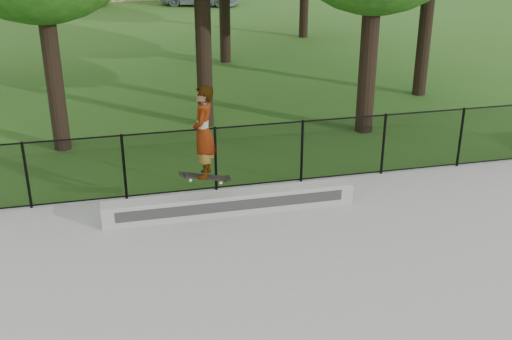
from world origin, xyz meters
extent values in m
cube|color=#989893|center=(0.00, 0.00, 0.03)|extent=(14.00, 12.00, 0.06)
cube|color=#9F9E9A|center=(-1.91, 4.70, 0.29)|extent=(5.28, 0.40, 0.46)
cube|color=black|center=(-2.46, 4.45, 1.05)|extent=(0.83, 0.23, 0.20)
imported|color=#9DC8CF|center=(-2.46, 4.45, 1.99)|extent=(0.62, 0.77, 1.85)
cylinder|color=black|center=(-6.00, 5.90, 0.81)|extent=(0.06, 0.06, 1.50)
cylinder|color=black|center=(-4.00, 5.90, 0.81)|extent=(0.06, 0.06, 1.50)
cylinder|color=black|center=(-2.00, 5.90, 0.81)|extent=(0.06, 0.06, 1.50)
cylinder|color=black|center=(0.00, 5.90, 0.81)|extent=(0.06, 0.06, 1.50)
cylinder|color=black|center=(2.00, 5.90, 0.81)|extent=(0.06, 0.06, 1.50)
cylinder|color=black|center=(4.00, 5.90, 0.81)|extent=(0.06, 0.06, 1.50)
cylinder|color=black|center=(0.00, 5.90, 1.53)|extent=(16.00, 0.04, 0.04)
cylinder|color=black|center=(0.00, 5.90, 0.11)|extent=(16.00, 0.04, 0.04)
cube|color=black|center=(0.00, 5.90, 0.81)|extent=(16.00, 0.01, 1.50)
cylinder|color=black|center=(-5.50, 9.50, 2.26)|extent=(0.44, 0.44, 4.52)
cylinder|color=black|center=(-1.50, 10.50, 2.83)|extent=(0.44, 0.44, 5.66)
cylinder|color=black|center=(2.80, 9.00, 2.24)|extent=(0.44, 0.44, 4.48)
cylinder|color=black|center=(6.00, 12.00, 2.59)|extent=(0.44, 0.44, 5.19)
cylinder|color=black|center=(0.50, 18.00, 2.44)|extent=(0.44, 0.44, 4.88)
camera|label=1|loc=(-4.13, -7.11, 6.19)|focal=45.00mm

